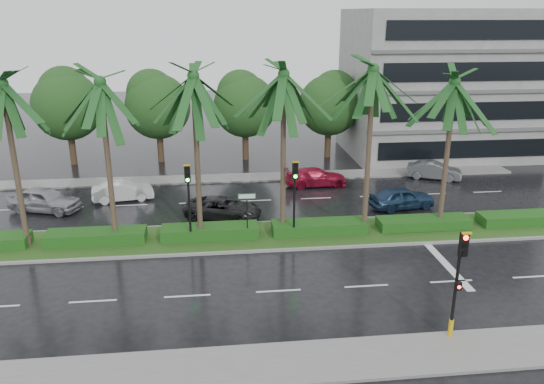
{
  "coord_description": "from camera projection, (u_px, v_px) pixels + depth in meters",
  "views": [
    {
      "loc": [
        -2.6,
        -25.66,
        11.7
      ],
      "look_at": [
        0.44,
        1.5,
        2.43
      ],
      "focal_mm": 35.0,
      "sensor_mm": 36.0,
      "label": 1
    }
  ],
  "objects": [
    {
      "name": "median",
      "position": [
        265.0,
        236.0,
        29.1
      ],
      "size": [
        36.0,
        4.0,
        0.15
      ],
      "color": "gray",
      "rests_on": "ground"
    },
    {
      "name": "car_silver",
      "position": [
        44.0,
        200.0,
        32.69
      ],
      "size": [
        3.11,
        4.79,
        1.52
      ],
      "primitive_type": "imported",
      "rotation": [
        0.0,
        0.0,
        1.25
      ],
      "color": "#94969B",
      "rests_on": "ground"
    },
    {
      "name": "street_sign",
      "position": [
        247.0,
        205.0,
        27.85
      ],
      "size": [
        0.95,
        0.09,
        2.6
      ],
      "color": "black",
      "rests_on": "median"
    },
    {
      "name": "hedge",
      "position": [
        265.0,
        229.0,
        28.98
      ],
      "size": [
        35.2,
        1.4,
        0.6
      ],
      "color": "#214513",
      "rests_on": "median"
    },
    {
      "name": "signal_median_left",
      "position": [
        188.0,
        192.0,
        27.08
      ],
      "size": [
        0.34,
        0.42,
        4.36
      ],
      "color": "black",
      "rests_on": "median"
    },
    {
      "name": "car_red",
      "position": [
        316.0,
        177.0,
        37.59
      ],
      "size": [
        1.95,
        4.45,
        1.27
      ],
      "primitive_type": "imported",
      "rotation": [
        0.0,
        0.0,
        1.61
      ],
      "color": "#A4112D",
      "rests_on": "ground"
    },
    {
      "name": "near_sidewalk",
      "position": [
        297.0,
        363.0,
        18.57
      ],
      "size": [
        40.0,
        2.4,
        0.12
      ],
      "primitive_type": "cube",
      "color": "slate",
      "rests_on": "ground"
    },
    {
      "name": "lane_markings",
      "position": [
        325.0,
        245.0,
        28.1
      ],
      "size": [
        34.0,
        13.06,
        0.01
      ],
      "color": "silver",
      "rests_on": "ground"
    },
    {
      "name": "signal_near",
      "position": [
        458.0,
        280.0,
        19.18
      ],
      "size": [
        0.34,
        0.45,
        4.36
      ],
      "color": "black",
      "rests_on": "near_sidewalk"
    },
    {
      "name": "car_white",
      "position": [
        123.0,
        191.0,
        34.62
      ],
      "size": [
        2.03,
        4.08,
        1.28
      ],
      "primitive_type": "imported",
      "rotation": [
        0.0,
        0.0,
        1.75
      ],
      "color": "silver",
      "rests_on": "ground"
    },
    {
      "name": "far_sidewalk",
      "position": [
        250.0,
        177.0,
        39.46
      ],
      "size": [
        40.0,
        2.0,
        0.12
      ],
      "primitive_type": "cube",
      "color": "slate",
      "rests_on": "ground"
    },
    {
      "name": "palm_row",
      "position": [
        240.0,
        91.0,
        26.45
      ],
      "size": [
        26.3,
        4.2,
        9.66
      ],
      "color": "#3F3324",
      "rests_on": "median"
    },
    {
      "name": "car_blue",
      "position": [
        402.0,
        198.0,
        33.23
      ],
      "size": [
        2.32,
        4.31,
        1.39
      ],
      "primitive_type": "imported",
      "rotation": [
        0.0,
        0.0,
        1.74
      ],
      "color": "navy",
      "rests_on": "ground"
    },
    {
      "name": "ground",
      "position": [
        267.0,
        244.0,
        28.18
      ],
      "size": [
        120.0,
        120.0,
        0.0
      ],
      "primitive_type": "plane",
      "color": "black",
      "rests_on": "ground"
    },
    {
      "name": "car_darkgrey",
      "position": [
        223.0,
        208.0,
        31.59
      ],
      "size": [
        3.49,
        5.02,
        1.27
      ],
      "primitive_type": "imported",
      "rotation": [
        0.0,
        0.0,
        1.24
      ],
      "color": "black",
      "rests_on": "ground"
    },
    {
      "name": "signal_median_right",
      "position": [
        295.0,
        188.0,
        27.66
      ],
      "size": [
        0.34,
        0.42,
        4.36
      ],
      "color": "black",
      "rests_on": "median"
    },
    {
      "name": "building",
      "position": [
        444.0,
        83.0,
        44.99
      ],
      "size": [
        16.0,
        10.0,
        12.0
      ],
      "primitive_type": "cube",
      "color": "gray",
      "rests_on": "ground"
    },
    {
      "name": "bg_trees",
      "position": [
        230.0,
        102.0,
        43.08
      ],
      "size": [
        33.09,
        5.41,
        7.82
      ],
      "color": "#372319",
      "rests_on": "ground"
    },
    {
      "name": "car_grey",
      "position": [
        434.0,
        170.0,
        39.14
      ],
      "size": [
        2.87,
        4.12,
        1.29
      ],
      "primitive_type": "imported",
      "rotation": [
        0.0,
        0.0,
        1.14
      ],
      "color": "#5C5F61",
      "rests_on": "ground"
    }
  ]
}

